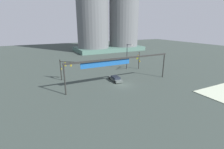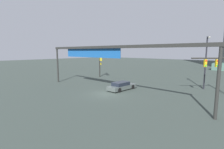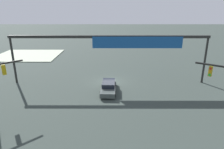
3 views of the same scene
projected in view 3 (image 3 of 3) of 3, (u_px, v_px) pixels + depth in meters
The scene contains 4 objects.
ground_plane at pixel (109, 82), 27.50m from camera, with size 201.80×201.80×0.00m, color #333D38.
sidewalk_corner at pixel (28, 55), 42.65m from camera, with size 12.98×11.15×0.15m, color #B5C0A5.
overhead_sign_gantry at pixel (116, 43), 25.63m from camera, with size 25.76×0.43×6.39m.
sedan_car_approaching at pixel (108, 87), 24.35m from camera, with size 1.94×4.87×1.21m.
Camera 3 is at (-0.44, 25.73, 9.75)m, focal length 32.07 mm.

